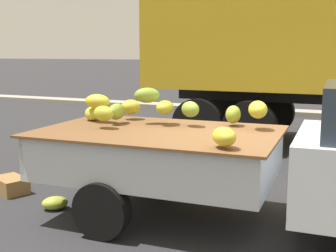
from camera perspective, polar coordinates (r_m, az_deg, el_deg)
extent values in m
plane|color=#28282B|center=(5.42, 12.46, -12.47)|extent=(220.00, 220.00, 0.00)
cube|color=gray|center=(14.71, 19.69, 1.43)|extent=(80.00, 0.80, 0.16)
cube|color=silver|center=(5.40, -1.22, -5.83)|extent=(2.80, 1.84, 0.08)
cube|color=silver|center=(6.11, 1.80, -1.52)|extent=(2.74, 0.15, 0.44)
cube|color=silver|center=(4.59, -5.27, -5.27)|extent=(2.74, 0.15, 0.44)
cube|color=silver|center=(4.99, 13.23, -4.28)|extent=(0.11, 1.74, 0.44)
cube|color=silver|center=(5.97, -13.25, -2.03)|extent=(0.11, 1.74, 0.44)
cube|color=#B21914|center=(6.15, 1.89, -1.84)|extent=(2.63, 0.11, 0.07)
cube|color=brown|center=(5.29, -1.24, -0.71)|extent=(2.93, 1.96, 0.03)
ellipsoid|color=gold|center=(5.93, -9.16, 3.17)|extent=(0.36, 0.22, 0.19)
ellipsoid|color=gold|center=(5.39, 11.59, 2.10)|extent=(0.33, 0.38, 0.21)
ellipsoid|color=gold|center=(4.31, 7.30, -1.37)|extent=(0.37, 0.38, 0.19)
ellipsoid|color=olive|center=(5.53, 2.91, 2.20)|extent=(0.34, 0.33, 0.20)
ellipsoid|color=gold|center=(5.44, -8.38, 1.63)|extent=(0.34, 0.27, 0.19)
ellipsoid|color=#A5A82B|center=(5.65, -0.41, 2.43)|extent=(0.27, 0.38, 0.18)
ellipsoid|color=olive|center=(5.63, 8.46, 1.49)|extent=(0.22, 0.29, 0.23)
ellipsoid|color=olive|center=(5.74, -2.74, 4.01)|extent=(0.38, 0.35, 0.20)
ellipsoid|color=gold|center=(6.12, -9.80, 1.58)|extent=(0.38, 0.38, 0.19)
ellipsoid|color=gold|center=(6.14, -4.85, 2.47)|extent=(0.36, 0.35, 0.21)
ellipsoid|color=olive|center=(5.76, -6.70, 1.88)|extent=(0.20, 0.37, 0.21)
cylinder|color=black|center=(6.34, -1.02, -5.94)|extent=(0.65, 0.22, 0.64)
cylinder|color=black|center=(4.90, -8.60, -10.76)|extent=(0.65, 0.22, 0.64)
cylinder|color=black|center=(11.17, 13.34, 1.70)|extent=(1.08, 0.30, 1.08)
cylinder|color=black|center=(8.84, 10.54, -0.21)|extent=(1.08, 0.30, 1.08)
cylinder|color=black|center=(11.41, 8.00, 2.03)|extent=(1.08, 0.30, 1.08)
cylinder|color=black|center=(9.14, 3.93, 0.25)|extent=(1.08, 0.30, 1.08)
ellipsoid|color=#9EAB31|center=(5.96, -14.48, -9.65)|extent=(0.43, 0.42, 0.17)
cube|color=olive|center=(6.81, -19.77, -7.24)|extent=(0.62, 0.53, 0.23)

